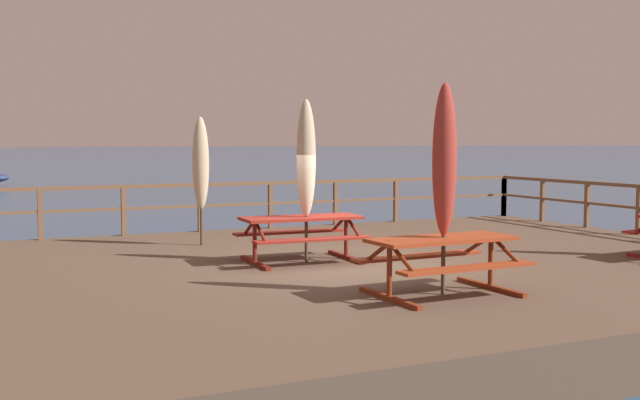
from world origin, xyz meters
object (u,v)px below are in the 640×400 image
(patio_umbrella_short_front, at_px, (201,164))
(picnic_table_mid_left, at_px, (442,253))
(patio_umbrella_tall_back_right, at_px, (444,161))
(picnic_table_front_right, at_px, (301,229))
(patio_umbrella_tall_front, at_px, (306,159))

(patio_umbrella_short_front, bearing_deg, picnic_table_mid_left, -75.99)
(patio_umbrella_tall_back_right, xyz_separation_m, patio_umbrella_short_front, (-1.52, 6.04, -0.19))
(picnic_table_front_right, bearing_deg, picnic_table_mid_left, -80.43)
(picnic_table_front_right, bearing_deg, patio_umbrella_tall_front, -53.98)
(patio_umbrella_tall_back_right, distance_m, patio_umbrella_short_front, 6.23)
(picnic_table_mid_left, relative_size, patio_umbrella_tall_front, 0.75)
(picnic_table_mid_left, distance_m, patio_umbrella_tall_back_right, 1.22)
(patio_umbrella_tall_front, relative_size, patio_umbrella_short_front, 1.09)
(patio_umbrella_tall_back_right, height_order, patio_umbrella_tall_front, patio_umbrella_tall_back_right)
(picnic_table_front_right, xyz_separation_m, patio_umbrella_tall_back_right, (0.58, -3.34, 1.22))
(picnic_table_mid_left, xyz_separation_m, patio_umbrella_tall_front, (-0.51, 3.26, 1.17))
(patio_umbrella_tall_front, distance_m, patio_umbrella_short_front, 2.95)
(picnic_table_front_right, bearing_deg, patio_umbrella_short_front, 109.27)
(patio_umbrella_short_front, bearing_deg, picnic_table_front_right, -70.73)
(patio_umbrella_tall_back_right, bearing_deg, patio_umbrella_tall_front, 99.12)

